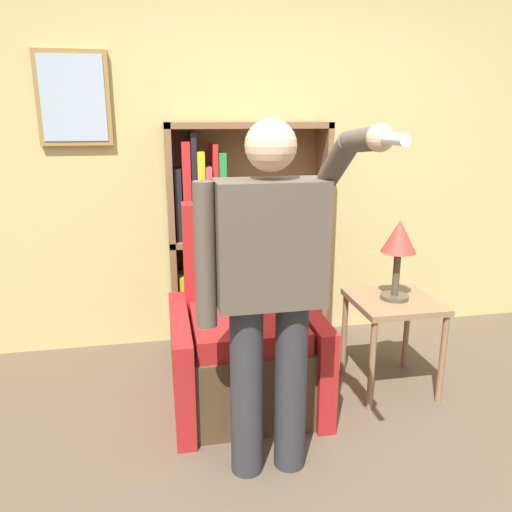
% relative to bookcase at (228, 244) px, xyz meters
% --- Properties ---
extents(wall_back, '(8.00, 0.11, 2.80)m').
position_rel_bookcase_xyz_m(wall_back, '(0.34, 0.16, 0.64)').
color(wall_back, tan).
rests_on(wall_back, ground_plane).
extents(bookcase, '(1.11, 0.28, 1.59)m').
position_rel_bookcase_xyz_m(bookcase, '(0.00, 0.00, 0.00)').
color(bookcase, brown).
rests_on(bookcase, ground_plane).
extents(armchair, '(0.84, 0.81, 1.14)m').
position_rel_bookcase_xyz_m(armchair, '(-0.01, -0.75, -0.40)').
color(armchair, '#4C3823').
rests_on(armchair, ground_plane).
extents(person_standing, '(0.61, 0.78, 1.62)m').
position_rel_bookcase_xyz_m(person_standing, '(-0.01, -1.40, 0.18)').
color(person_standing, '#2D2D33').
rests_on(person_standing, ground_plane).
extents(side_table, '(0.49, 0.49, 0.58)m').
position_rel_bookcase_xyz_m(side_table, '(0.89, -0.80, -0.27)').
color(side_table, '#846647').
rests_on(side_table, ground_plane).
extents(table_lamp, '(0.20, 0.20, 0.48)m').
position_rel_bookcase_xyz_m(table_lamp, '(0.89, -0.80, 0.16)').
color(table_lamp, '#4C4233').
rests_on(table_lamp, side_table).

